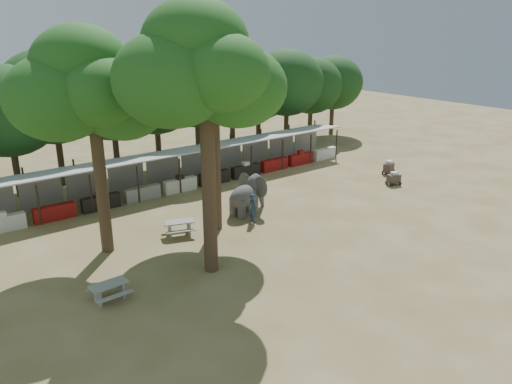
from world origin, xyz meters
TOP-DOWN VIEW (x-y plane):
  - ground at (0.00, 0.00)m, footprint 100.00×100.00m
  - vendor_stalls at (-0.00, 13.84)m, footprint 28.00×2.99m
  - yard_tree_left at (-9.13, 7.19)m, footprint 7.10×6.90m
  - yard_tree_center at (-6.13, 2.19)m, footprint 7.10×6.90m
  - yard_tree_back at (-3.13, 6.19)m, footprint 7.10×6.90m
  - backdrop_trees at (0.00, 19.00)m, footprint 46.46×5.95m
  - elephant at (-0.16, 6.88)m, footprint 3.08×2.28m
  - handler at (-0.85, 5.49)m, footprint 0.48×0.67m
  - picnic_table_near at (-10.82, 2.36)m, footprint 1.57×1.43m
  - picnic_table_far at (-5.14, 6.49)m, footprint 1.96×1.86m
  - cart_front at (11.33, 4.83)m, footprint 1.12×0.88m
  - cart_back at (13.29, 6.79)m, footprint 1.23×1.01m

SIDE VIEW (x-z plane):
  - ground at x=0.00m, z-range 0.00..0.00m
  - cart_front at x=11.33m, z-range -0.01..0.95m
  - picnic_table_near at x=-10.82m, z-range 0.12..0.89m
  - cart_back at x=13.29m, z-range -0.01..1.03m
  - picnic_table_far at x=-5.14m, z-range 0.12..0.91m
  - handler at x=-0.85m, z-range 0.00..1.73m
  - elephant at x=-0.16m, z-range 0.00..2.29m
  - vendor_stalls at x=0.00m, z-range -0.22..2.58m
  - backdrop_trees at x=0.00m, z-range 1.35..9.68m
  - yard_tree_left at x=-9.13m, z-range 2.69..13.71m
  - yard_tree_back at x=-3.13m, z-range 2.86..14.22m
  - yard_tree_center at x=-6.13m, z-range 3.19..15.23m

